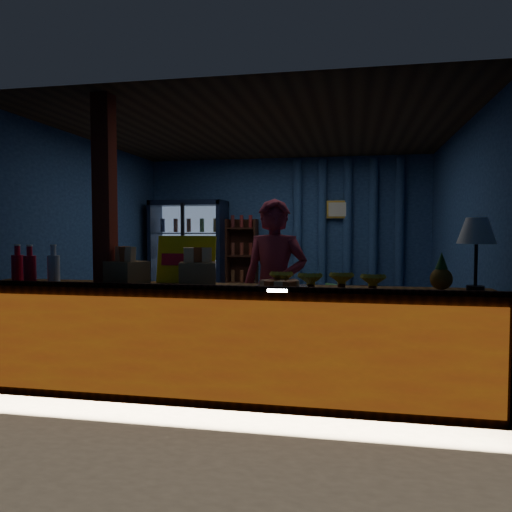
{
  "coord_description": "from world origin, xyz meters",
  "views": [
    {
      "loc": [
        1.09,
        -5.95,
        1.42
      ],
      "look_at": [
        -0.03,
        -0.2,
        1.12
      ],
      "focal_mm": 35.0,
      "sensor_mm": 36.0,
      "label": 1
    }
  ],
  "objects_px": {
    "shopkeeper": "(275,289)",
    "pastry_tray": "(281,286)",
    "green_chair": "(320,306)",
    "table_lamp": "(477,234)"
  },
  "relations": [
    {
      "from": "shopkeeper",
      "to": "table_lamp",
      "type": "distance_m",
      "value": 1.84
    },
    {
      "from": "green_chair",
      "to": "pastry_tray",
      "type": "distance_m",
      "value": 3.41
    },
    {
      "from": "green_chair",
      "to": "table_lamp",
      "type": "distance_m",
      "value": 3.67
    },
    {
      "from": "green_chair",
      "to": "table_lamp",
      "type": "bearing_deg",
      "value": 77.14
    },
    {
      "from": "shopkeeper",
      "to": "green_chair",
      "type": "distance_m",
      "value": 2.7
    },
    {
      "from": "green_chair",
      "to": "pastry_tray",
      "type": "bearing_deg",
      "value": 51.98
    },
    {
      "from": "shopkeeper",
      "to": "pastry_tray",
      "type": "height_order",
      "value": "shopkeeper"
    },
    {
      "from": "pastry_tray",
      "to": "table_lamp",
      "type": "distance_m",
      "value": 1.56
    },
    {
      "from": "shopkeeper",
      "to": "green_chair",
      "type": "bearing_deg",
      "value": 88.94
    },
    {
      "from": "shopkeeper",
      "to": "green_chair",
      "type": "relative_size",
      "value": 2.48
    }
  ]
}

